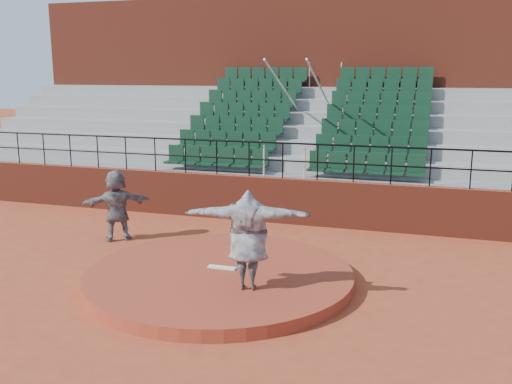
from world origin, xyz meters
TOP-DOWN VIEW (x-y plane):
  - ground at (0.00, 0.00)m, footprint 90.00×90.00m
  - pitchers_mound at (0.00, 0.00)m, footprint 5.50×5.50m
  - pitching_rubber at (0.00, 0.15)m, footprint 0.60×0.15m
  - boundary_wall at (0.00, 5.00)m, footprint 24.00×0.30m
  - wall_railing at (0.00, 5.00)m, footprint 24.04×0.05m
  - seating_deck at (0.00, 8.65)m, footprint 24.00×5.97m
  - press_box_facade at (0.00, 12.60)m, footprint 24.00×3.00m
  - pitcher at (0.86, -0.73)m, footprint 2.41×1.06m
  - fielder at (-3.59, 2.05)m, footprint 1.70×1.44m

SIDE VIEW (x-z plane):
  - ground at x=0.00m, z-range 0.00..0.00m
  - pitchers_mound at x=0.00m, z-range 0.00..0.25m
  - pitching_rubber at x=0.00m, z-range 0.25..0.28m
  - boundary_wall at x=0.00m, z-range 0.00..1.30m
  - fielder at x=-3.59m, z-range 0.00..1.84m
  - pitcher at x=0.86m, z-range 0.25..2.15m
  - seating_deck at x=0.00m, z-range -0.87..3.76m
  - wall_railing at x=0.00m, z-range 1.52..2.54m
  - press_box_facade at x=0.00m, z-range 0.00..7.10m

